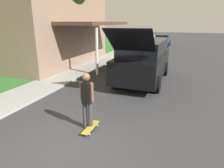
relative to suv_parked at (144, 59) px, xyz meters
The scene contains 7 objects.
ground_plane 6.50m from the suv_parked, 95.56° to the right, with size 120.00×120.00×0.00m, color #333335.
lawn 8.70m from the suv_parked, behind, with size 10.00×80.00×0.08m.
sidewalk 4.37m from the suv_parked, behind, with size 1.80×80.00×0.10m.
suv_parked is the anchor object (origin of this frame).
car_down_street 16.55m from the suv_parked, 93.44° to the left, with size 1.87×4.28×1.46m.
skateboarder 5.47m from the suv_parked, 94.82° to the right, with size 0.41×0.22×1.66m.
skateboard 5.62m from the suv_parked, 93.54° to the right, with size 0.21×0.84×0.10m.
Camera 1 is at (2.61, -3.69, 2.96)m, focal length 32.00 mm.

